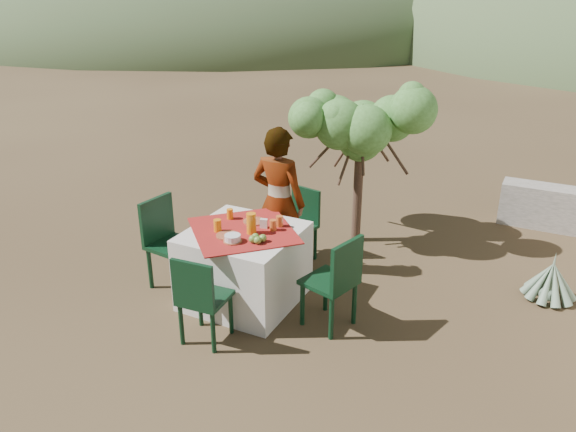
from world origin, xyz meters
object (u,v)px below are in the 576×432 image
at_px(person, 279,202).
at_px(agave, 551,281).
at_px(table, 244,265).
at_px(chair_left, 166,238).
at_px(chair_near, 200,297).
at_px(chair_right, 336,279).
at_px(chair_far, 300,221).
at_px(juice_pitcher, 251,223).
at_px(shrub_tree, 367,133).

relative_size(person, agave, 2.88).
relative_size(table, chair_left, 1.38).
height_order(chair_near, chair_left, chair_left).
bearing_deg(agave, person, -165.08).
bearing_deg(chair_right, table, -77.38).
distance_m(chair_far, agave, 2.66).
bearing_deg(person, table, 87.18).
relative_size(table, agave, 2.31).
bearing_deg(chair_far, chair_near, -79.19).
bearing_deg(chair_near, chair_left, -42.12).
xyz_separation_m(chair_near, agave, (2.68, 2.19, -0.28)).
height_order(agave, juice_pitcher, juice_pitcher).
bearing_deg(chair_left, shrub_tree, -29.82).
height_order(chair_near, agave, chair_near).
distance_m(chair_left, person, 1.22).
bearing_deg(table, chair_near, -86.82).
bearing_deg(shrub_tree, person, -114.14).
bearing_deg(chair_near, agave, -144.54).
bearing_deg(person, agave, -165.00).
bearing_deg(juice_pitcher, table, 165.99).
xyz_separation_m(table, chair_far, (0.10, 1.06, 0.08)).
distance_m(chair_left, chair_right, 1.86).
distance_m(table, chair_near, 0.81).
xyz_separation_m(chair_far, agave, (2.62, 0.33, -0.27)).
bearing_deg(chair_far, chair_right, -39.06).
distance_m(person, shrub_tree, 1.40).
bearing_deg(agave, shrub_tree, 167.90).
bearing_deg(agave, chair_near, -140.67).
distance_m(chair_left, agave, 3.90).
bearing_deg(chair_left, person, -43.52).
height_order(chair_right, person, person).
height_order(table, shrub_tree, shrub_tree).
bearing_deg(chair_near, chair_right, -145.54).
distance_m(table, chair_left, 0.89).
distance_m(chair_left, juice_pitcher, 1.04).
bearing_deg(chair_near, table, -90.68).
bearing_deg(shrub_tree, table, -106.90).
bearing_deg(agave, chair_far, -172.93).
height_order(shrub_tree, agave, shrub_tree).
relative_size(chair_left, chair_right, 1.04).
xyz_separation_m(table, chair_left, (-0.87, -0.08, 0.14)).
bearing_deg(chair_near, person, -93.45).
bearing_deg(person, chair_far, -99.58).
bearing_deg(chair_right, person, -111.40).
xyz_separation_m(chair_far, shrub_tree, (0.46, 0.79, 0.89)).
xyz_separation_m(chair_far, person, (-0.07, -0.39, 0.35)).
bearing_deg(chair_far, juice_pitcher, -77.03).
height_order(chair_left, agave, chair_left).
xyz_separation_m(chair_right, person, (-0.96, 0.73, 0.31)).
relative_size(chair_far, chair_near, 0.98).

